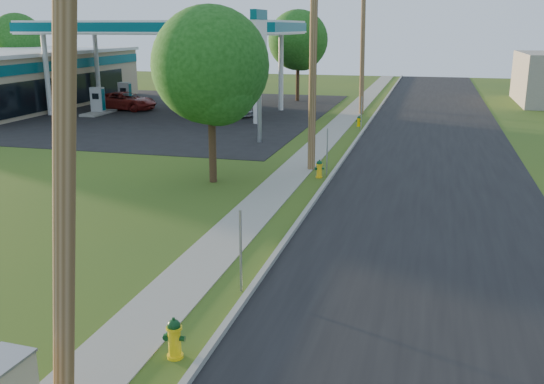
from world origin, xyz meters
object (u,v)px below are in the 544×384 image
object	(u,v)px
utility_pole_mid	(313,53)
fuel_pump_se	(237,101)
utility_pole_near	(64,118)
hydrant_near	(174,338)
utility_pole_far	(363,45)
tree_lot	(299,42)
tree_back	(18,42)
fuel_pump_nw	(98,104)
hydrant_mid	(319,169)
hydrant_far	(359,121)
fuel_pump_sw	(125,98)
car_silver	(227,106)
car_red	(125,101)
fuel_pump_ne	(218,108)
price_pylon	(259,38)
tree_verge	(212,70)

from	to	relation	value
utility_pole_mid	fuel_pump_se	size ratio (longest dim) A/B	3.06
utility_pole_near	hydrant_near	bearing A→B (deg)	75.28
utility_pole_far	tree_lot	bearing A→B (deg)	132.88
utility_pole_mid	utility_pole_near	bearing A→B (deg)	-90.00
hydrant_near	tree_back	bearing A→B (deg)	129.35
utility_pole_mid	fuel_pump_nw	xyz separation A→B (m)	(-17.90, 13.00, -4.23)
hydrant_mid	hydrant_near	bearing A→B (deg)	-90.27
hydrant_near	utility_pole_mid	bearing A→B (deg)	91.94
hydrant_mid	hydrant_far	world-z (taller)	hydrant_mid
utility_pole_near	fuel_pump_sw	distance (m)	39.52
fuel_pump_nw	car_silver	bearing A→B (deg)	8.75
hydrant_near	car_red	size ratio (longest dim) A/B	0.17
utility_pole_mid	tree_back	bearing A→B (deg)	143.55
tree_lot	hydrant_far	size ratio (longest dim) A/B	11.07
fuel_pump_se	fuel_pump_sw	bearing A→B (deg)	180.00
car_red	fuel_pump_se	bearing A→B (deg)	-75.17
utility_pole_near	car_red	xyz separation A→B (m)	(-17.20, 33.63, -4.14)
utility_pole_mid	hydrant_mid	size ratio (longest dim) A/B	12.95
utility_pole_near	utility_pole_mid	size ratio (longest dim) A/B	0.97
hydrant_near	hydrant_mid	world-z (taller)	hydrant_near
hydrant_mid	car_red	size ratio (longest dim) A/B	0.16
fuel_pump_sw	tree_lot	xyz separation A→B (m)	(12.01, 7.34, 4.03)
utility_pole_near	hydrant_far	bearing A→B (deg)	88.90
utility_pole_mid	hydrant_mid	bearing A→B (deg)	-66.34
utility_pole_mid	tree_lot	distance (m)	25.04
utility_pole_far	hydrant_near	xyz separation A→B (m)	(0.54, -33.94, -4.40)
fuel_pump_ne	hydrant_near	world-z (taller)	fuel_pump_ne
tree_back	price_pylon	bearing A→B (deg)	-32.81
fuel_pump_sw	tree_back	size ratio (longest dim) A/B	0.44
fuel_pump_ne	hydrant_near	xyz separation A→B (m)	(9.44, -28.94, -0.32)
car_silver	utility_pole_far	bearing A→B (deg)	-52.34
tree_verge	tree_back	distance (m)	39.05
fuel_pump_nw	utility_pole_near	bearing A→B (deg)	-60.00
tree_verge	car_red	size ratio (longest dim) A/B	1.43
fuel_pump_se	hydrant_far	size ratio (longest dim) A/B	4.80
utility_pole_near	tree_lot	xyz separation A→B (m)	(-5.89, 42.34, -0.05)
utility_pole_mid	car_silver	distance (m)	17.41
fuel_pump_sw	tree_verge	world-z (taller)	tree_verge
price_pylon	tree_verge	bearing A→B (deg)	-85.94
tree_back	car_red	distance (m)	17.03
hydrant_mid	fuel_pump_sw	bearing A→B (deg)	135.19
utility_pole_near	tree_verge	distance (m)	15.16
fuel_pump_ne	tree_lot	distance (m)	12.41
utility_pole_near	tree_verge	size ratio (longest dim) A/B	1.38
fuel_pump_nw	price_pylon	bearing A→B (deg)	-28.18
fuel_pump_se	tree_back	size ratio (longest dim) A/B	0.44
utility_pole_near	car_silver	world-z (taller)	utility_pole_near
hydrant_far	car_silver	size ratio (longest dim) A/B	0.16
fuel_pump_nw	utility_pole_mid	bearing A→B (deg)	-35.99
price_pylon	tree_back	xyz separation A→B (m)	(-27.88, 17.98, -0.78)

